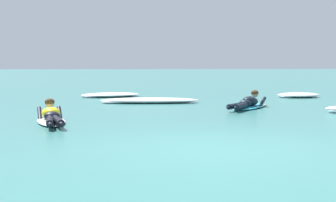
{
  "coord_description": "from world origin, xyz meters",
  "views": [
    {
      "loc": [
        -1.19,
        -7.95,
        1.35
      ],
      "look_at": [
        -0.43,
        5.48,
        0.3
      ],
      "focal_mm": 56.02,
      "sensor_mm": 36.0,
      "label": 1
    }
  ],
  "objects": [
    {
      "name": "ground_plane",
      "position": [
        0.0,
        10.0,
        0.0
      ],
      "size": [
        120.0,
        120.0,
        0.0
      ],
      "primitive_type": "plane",
      "color": "#387A75"
    },
    {
      "name": "surfer_near",
      "position": [
        -3.07,
        3.37,
        0.14
      ],
      "size": [
        1.04,
        2.63,
        0.55
      ],
      "color": "silver",
      "rests_on": "ground"
    },
    {
      "name": "surfer_far",
      "position": [
        1.87,
        6.44,
        0.14
      ],
      "size": [
        1.68,
        2.42,
        0.55
      ],
      "color": "#2DB2D1",
      "rests_on": "ground"
    },
    {
      "name": "whitewater_front",
      "position": [
        -0.84,
        8.49,
        0.08
      ],
      "size": [
        3.14,
        1.0,
        0.17
      ],
      "color": "white",
      "rests_on": "ground"
    },
    {
      "name": "whitewater_mid_right",
      "position": [
        -2.23,
        11.33,
        0.07
      ],
      "size": [
        2.44,
        1.78,
        0.16
      ],
      "color": "white",
      "rests_on": "ground"
    },
    {
      "name": "whitewater_back",
      "position": [
        4.58,
        10.66,
        0.08
      ],
      "size": [
        1.63,
        1.18,
        0.18
      ],
      "color": "white",
      "rests_on": "ground"
    }
  ]
}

